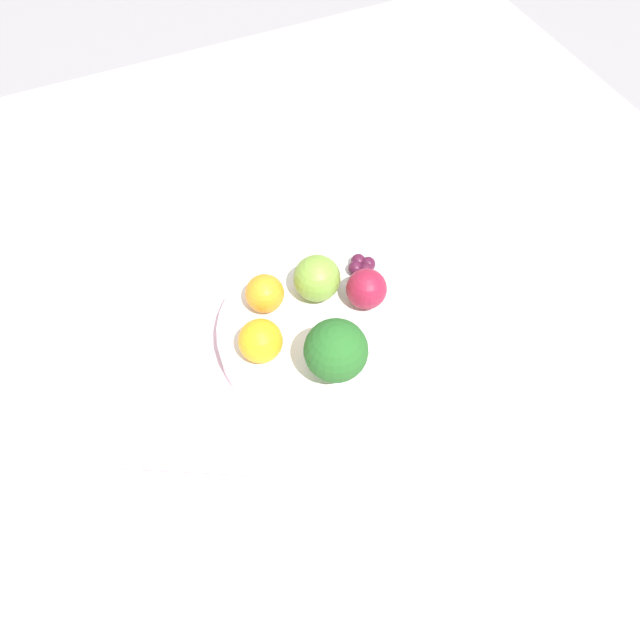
% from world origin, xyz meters
% --- Properties ---
extents(ground_plane, '(6.00, 6.00, 0.00)m').
position_xyz_m(ground_plane, '(0.00, 0.00, 0.00)').
color(ground_plane, gray).
extents(table_surface, '(1.20, 1.20, 0.02)m').
position_xyz_m(table_surface, '(0.00, 0.00, 0.01)').
color(table_surface, silver).
rests_on(table_surface, ground_plane).
extents(bowl, '(0.22, 0.22, 0.03)m').
position_xyz_m(bowl, '(0.00, 0.00, 0.03)').
color(bowl, white).
rests_on(bowl, table_surface).
extents(broccoli, '(0.06, 0.06, 0.07)m').
position_xyz_m(broccoli, '(0.01, 0.06, 0.09)').
color(broccoli, '#8CB76B').
rests_on(broccoli, bowl).
extents(apple_red, '(0.04, 0.04, 0.04)m').
position_xyz_m(apple_red, '(-0.06, -0.01, 0.07)').
color(apple_red, maroon).
rests_on(apple_red, bowl).
extents(apple_green, '(0.05, 0.05, 0.05)m').
position_xyz_m(apple_green, '(-0.02, -0.04, 0.07)').
color(apple_green, olive).
rests_on(apple_green, bowl).
extents(orange_front, '(0.05, 0.05, 0.05)m').
position_xyz_m(orange_front, '(0.07, 0.01, 0.07)').
color(orange_front, orange).
rests_on(orange_front, bowl).
extents(orange_back, '(0.04, 0.04, 0.04)m').
position_xyz_m(orange_back, '(0.04, -0.05, 0.07)').
color(orange_back, orange).
rests_on(orange_back, bowl).
extents(grape_cluster, '(0.03, 0.03, 0.02)m').
position_xyz_m(grape_cluster, '(-0.07, -0.05, 0.06)').
color(grape_cluster, '#47142D').
rests_on(grape_cluster, bowl).
extents(napkin, '(0.20, 0.21, 0.01)m').
position_xyz_m(napkin, '(0.22, 0.16, 0.02)').
color(napkin, beige).
rests_on(napkin, table_surface).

